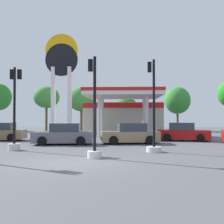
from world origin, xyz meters
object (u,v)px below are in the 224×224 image
object	(u,v)px
traffic_signal_2	(154,127)
tree_3	(127,106)
traffic_signal_3	(94,126)
station_pole_sign	(62,72)
tree_2	(81,99)
traffic_signal_1	(15,120)
car_2	(130,134)
car_0	(63,135)
tree_4	(177,101)
tree_1	(47,97)
car_5	(0,132)
car_3	(184,133)

from	to	relation	value
traffic_signal_2	tree_3	bearing A→B (deg)	92.85
tree_3	traffic_signal_3	bearing A→B (deg)	-93.92
station_pole_sign	tree_2	bearing A→B (deg)	86.57
traffic_signal_1	tree_2	size ratio (longest dim) A/B	0.75
car_2	tree_3	distance (m)	19.69
tree_3	car_0	bearing A→B (deg)	-103.01
tree_2	tree_3	xyz separation A→B (m)	(6.69, -0.10, -0.96)
station_pole_sign	tree_4	distance (m)	17.64
car_0	traffic_signal_1	xyz separation A→B (m)	(-2.06, -3.49, 1.05)
traffic_signal_2	tree_1	distance (m)	26.73
tree_2	car_5	bearing A→B (deg)	-102.98
car_5	traffic_signal_2	size ratio (longest dim) A/B	0.83
traffic_signal_1	tree_4	distance (m)	27.45
traffic_signal_1	traffic_signal_3	bearing A→B (deg)	-29.17
car_0	traffic_signal_1	world-z (taller)	traffic_signal_1
station_pole_sign	traffic_signal_2	world-z (taller)	station_pole_sign
car_0	tree_4	xyz separation A→B (m)	(11.96, 19.96, 3.70)
station_pole_sign	car_5	world-z (taller)	station_pole_sign
car_5	traffic_signal_3	distance (m)	12.84
tree_1	station_pole_sign	bearing A→B (deg)	-64.40
car_2	traffic_signal_1	size ratio (longest dim) A/B	0.91
tree_3	car_5	bearing A→B (deg)	-121.73
car_2	station_pole_sign	bearing A→B (deg)	127.56
station_pole_sign	tree_4	size ratio (longest dim) A/B	1.77
car_2	traffic_signal_3	bearing A→B (deg)	-104.59
car_5	traffic_signal_1	bearing A→B (deg)	-58.69
car_3	traffic_signal_1	bearing A→B (deg)	-148.31
car_5	tree_4	bearing A→B (deg)	43.35
car_0	tree_1	world-z (taller)	tree_1
traffic_signal_1	tree_1	distance (m)	23.50
car_2	traffic_signal_3	size ratio (longest dim) A/B	0.92
traffic_signal_1	car_5	bearing A→B (deg)	121.31
traffic_signal_2	tree_4	distance (m)	24.82
tree_4	car_2	bearing A→B (deg)	-110.75
traffic_signal_3	tree_4	size ratio (longest dim) A/B	0.75
traffic_signal_3	tree_3	distance (m)	26.69
car_0	tree_4	distance (m)	23.56
car_3	traffic_signal_1	world-z (taller)	traffic_signal_1
station_pole_sign	traffic_signal_3	bearing A→B (deg)	-71.74
car_2	car_3	bearing A→B (deg)	30.43
car_2	traffic_signal_1	bearing A→B (deg)	-147.50
tree_1	car_5	bearing A→B (deg)	-86.90
car_5	traffic_signal_3	world-z (taller)	traffic_signal_3
tree_2	tree_4	size ratio (longest dim) A/B	1.02
car_2	tree_2	distance (m)	21.06
traffic_signal_3	tree_1	distance (m)	27.55
car_0	tree_1	size ratio (longest dim) A/B	0.67
tree_3	traffic_signal_2	bearing A→B (deg)	-87.15
station_pole_sign	tree_3	world-z (taller)	station_pole_sign
tree_1	tree_3	distance (m)	11.68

